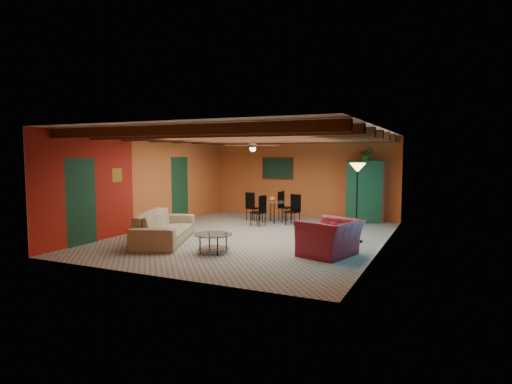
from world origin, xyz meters
The scene contains 11 objects.
room centered at (0.00, 0.11, 2.36)m, with size 6.52×8.01×2.71m.
sofa centered at (-1.66, -1.51, 0.37)m, with size 2.55×1.00×0.74m, color #8E7A5C.
armchair centered at (2.38, -1.24, 0.39)m, with size 1.19×1.04×0.77m, color maroon.
coffee_table centered at (0.00, -2.03, 0.21)m, with size 0.83×0.83×0.43m, color silver, non-canonical shape.
dining_table centered at (-0.42, 2.34, 0.47)m, with size 1.79×1.79×0.93m, color white, non-canonical shape.
armoire centered at (2.20, 3.70, 0.94)m, with size 1.07×0.52×1.87m, color maroon.
floor_lamp centered at (2.58, 0.46, 0.97)m, with size 0.39×0.39×1.93m, color black, non-canonical shape.
ceiling_fan centered at (0.00, 0.00, 2.36)m, with size 1.50×1.50×0.44m, color #472614, non-canonical shape.
painting centered at (-0.90, 3.96, 1.65)m, with size 1.05×0.03×0.65m, color black.
potted_plant centered at (2.20, 3.70, 2.13)m, with size 0.46×0.39×0.51m, color #26661E.
vase centered at (-0.42, 2.34, 1.02)m, with size 0.18×0.18×0.18m, color orange.
Camera 1 is at (4.66, -9.98, 2.13)m, focal length 30.14 mm.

